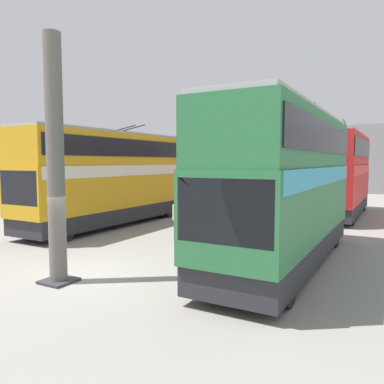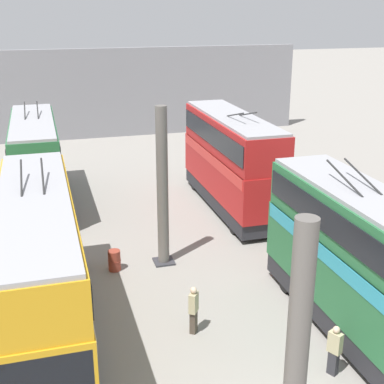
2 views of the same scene
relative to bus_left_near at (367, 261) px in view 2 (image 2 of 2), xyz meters
name	(u,v)px [view 2 (image 2 of 2)]	position (x,y,z in m)	size (l,w,h in m)	color
depot_back_wall	(96,94)	(32.32, 5.19, 0.83)	(0.50, 36.00, 7.51)	gray
support_column_near	(295,376)	(-5.14, 5.19, 0.48)	(0.89, 0.89, 7.05)	#605B56
support_column_far	(163,191)	(7.42, 5.19, 0.48)	(0.89, 0.89, 7.05)	#605B56
bus_left_near	(367,261)	(0.00, 0.00, 0.00)	(10.30, 2.54, 5.76)	black
bus_left_far	(232,157)	(13.04, 0.00, 0.08)	(10.11, 2.54, 5.92)	black
bus_right_mid	(40,260)	(3.09, 10.39, -0.02)	(11.41, 2.54, 5.70)	black
bus_right_far	(36,157)	(16.57, 10.39, -0.11)	(9.96, 2.54, 5.57)	black
person_by_left_row	(334,349)	(-1.50, 1.89, -2.02)	(0.48, 0.41, 1.71)	#2D2D33
person_aisle_midway	(194,309)	(1.85, 5.43, -1.97)	(0.48, 0.44, 1.79)	#473D33
oil_drum	(114,260)	(7.29, 7.41, -2.47)	(0.56, 0.56, 0.92)	#933828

